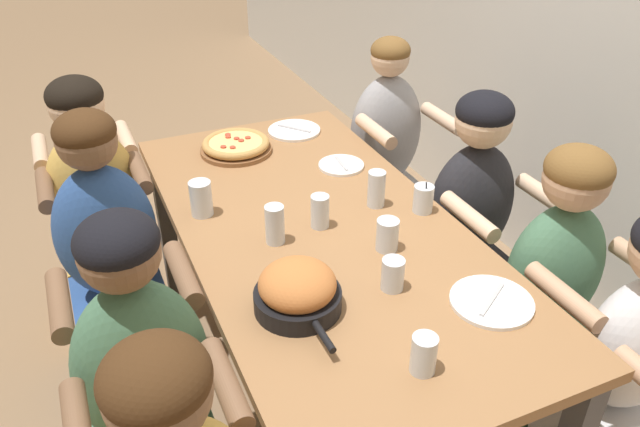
# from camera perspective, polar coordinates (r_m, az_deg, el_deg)

# --- Properties ---
(ground_plane) EXTENTS (18.00, 18.00, 0.00)m
(ground_plane) POSITION_cam_1_polar(r_m,az_deg,el_deg) (2.63, -0.00, -15.55)
(ground_plane) COLOR #896B4C
(ground_plane) RESTS_ON ground
(dining_table) EXTENTS (1.86, 0.90, 0.78)m
(dining_table) POSITION_cam_1_polar(r_m,az_deg,el_deg) (2.18, -0.00, -3.11)
(dining_table) COLOR #996B42
(dining_table) RESTS_ON ground
(pizza_board_main) EXTENTS (0.30, 0.30, 0.05)m
(pizza_board_main) POSITION_cam_1_polar(r_m,az_deg,el_deg) (2.65, -7.69, 6.17)
(pizza_board_main) COLOR brown
(pizza_board_main) RESTS_ON dining_table
(skillet_bowl) EXTENTS (0.36, 0.25, 0.14)m
(skillet_bowl) POSITION_cam_1_polar(r_m,az_deg,el_deg) (1.74, -2.06, -7.04)
(skillet_bowl) COLOR black
(skillet_bowl) RESTS_ON dining_table
(empty_plate_a) EXTENTS (0.18, 0.18, 0.02)m
(empty_plate_a) POSITION_cam_1_polar(r_m,az_deg,el_deg) (2.51, 1.95, 4.43)
(empty_plate_a) COLOR white
(empty_plate_a) RESTS_ON dining_table
(empty_plate_b) EXTENTS (0.23, 0.23, 0.02)m
(empty_plate_b) POSITION_cam_1_polar(r_m,az_deg,el_deg) (2.82, -2.38, 7.60)
(empty_plate_b) COLOR white
(empty_plate_b) RESTS_ON dining_table
(empty_plate_c) EXTENTS (0.24, 0.24, 0.02)m
(empty_plate_c) POSITION_cam_1_polar(r_m,az_deg,el_deg) (1.86, 15.41, -7.77)
(empty_plate_c) COLOR white
(empty_plate_c) RESTS_ON dining_table
(cocktail_glass_blue) EXTENTS (0.07, 0.07, 0.12)m
(cocktail_glass_blue) POSITION_cam_1_polar(r_m,az_deg,el_deg) (2.22, 9.41, 1.23)
(cocktail_glass_blue) COLOR silver
(cocktail_glass_blue) RESTS_ON dining_table
(drinking_glass_a) EXTENTS (0.06, 0.06, 0.13)m
(drinking_glass_a) POSITION_cam_1_polar(r_m,az_deg,el_deg) (2.02, -4.15, -1.19)
(drinking_glass_a) COLOR silver
(drinking_glass_a) RESTS_ON dining_table
(drinking_glass_b) EXTENTS (0.07, 0.07, 0.11)m
(drinking_glass_b) POSITION_cam_1_polar(r_m,az_deg,el_deg) (2.00, 6.17, -2.12)
(drinking_glass_b) COLOR silver
(drinking_glass_b) RESTS_ON dining_table
(drinking_glass_c) EXTENTS (0.06, 0.06, 0.13)m
(drinking_glass_c) POSITION_cam_1_polar(r_m,az_deg,el_deg) (2.23, 5.17, 2.07)
(drinking_glass_c) COLOR silver
(drinking_glass_c) RESTS_ON dining_table
(drinking_glass_d) EXTENTS (0.07, 0.07, 0.10)m
(drinking_glass_d) POSITION_cam_1_polar(r_m,az_deg,el_deg) (1.84, 6.66, -5.71)
(drinking_glass_d) COLOR silver
(drinking_glass_d) RESTS_ON dining_table
(drinking_glass_e) EXTENTS (0.06, 0.06, 0.12)m
(drinking_glass_e) POSITION_cam_1_polar(r_m,az_deg,el_deg) (2.10, 0.14, 0.04)
(drinking_glass_e) COLOR silver
(drinking_glass_e) RESTS_ON dining_table
(drinking_glass_f) EXTENTS (0.07, 0.07, 0.11)m
(drinking_glass_f) POSITION_cam_1_polar(r_m,az_deg,el_deg) (1.59, 9.46, -12.57)
(drinking_glass_f) COLOR silver
(drinking_glass_f) RESTS_ON dining_table
(drinking_glass_g) EXTENTS (0.08, 0.08, 0.13)m
(drinking_glass_g) POSITION_cam_1_polar(r_m,az_deg,el_deg) (2.20, -10.82, 1.37)
(drinking_glass_g) COLOR silver
(drinking_glass_g) RESTS_ON dining_table
(diner_near_left) EXTENTS (0.51, 0.40, 1.17)m
(diner_near_left) POSITION_cam_1_polar(r_m,az_deg,el_deg) (2.74, -19.35, -0.72)
(diner_near_left) COLOR gold
(diner_near_left) RESTS_ON ground
(diner_near_midright) EXTENTS (0.51, 0.40, 1.18)m
(diner_near_midright) POSITION_cam_1_polar(r_m,az_deg,el_deg) (1.90, -15.21, -16.73)
(diner_near_midright) COLOR #477556
(diner_near_midright) RESTS_ON ground
(diner_far_left) EXTENTS (0.51, 0.40, 1.16)m
(diner_far_left) POSITION_cam_1_polar(r_m,az_deg,el_deg) (3.10, 5.88, 4.38)
(diner_far_left) COLOR #99999E
(diner_far_left) RESTS_ON ground
(diner_far_center) EXTENTS (0.51, 0.40, 1.14)m
(diner_far_center) POSITION_cam_1_polar(r_m,az_deg,el_deg) (2.59, 13.32, -1.96)
(diner_far_center) COLOR #232328
(diner_far_center) RESTS_ON ground
(diner_far_right) EXTENTS (0.51, 0.40, 1.09)m
(diner_far_right) POSITION_cam_1_polar(r_m,az_deg,el_deg) (2.17, 26.22, -13.46)
(diner_far_right) COLOR silver
(diner_far_right) RESTS_ON ground
(diner_far_midright) EXTENTS (0.51, 0.40, 1.13)m
(diner_far_midright) POSITION_cam_1_polar(r_m,az_deg,el_deg) (2.32, 20.02, -7.91)
(diner_far_midright) COLOR #477556
(diner_far_midright) RESTS_ON ground
(diner_near_midleft) EXTENTS (0.51, 0.40, 1.16)m
(diner_near_midleft) POSITION_cam_1_polar(r_m,az_deg,el_deg) (2.47, -18.38, -4.58)
(diner_near_midleft) COLOR #2D5193
(diner_near_midleft) RESTS_ON ground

